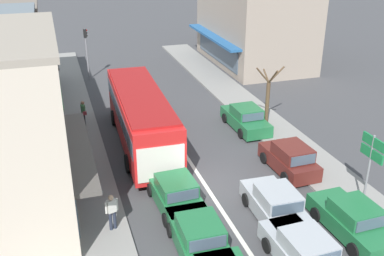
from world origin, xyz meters
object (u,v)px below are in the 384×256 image
object	(u,v)px
city_bus	(141,115)
sedan_behind_bus_near	(176,194)
sedan_behind_bus_mid	(200,238)
pedestrian_browsing_midblock	(112,210)
sedan_queue_far_back	(276,206)
directional_road_sign	(372,155)
street_tree_right	(268,99)
sedan_queue_gap_filler	(305,254)
parked_sedan_kerb_third	(246,119)
parked_hatchback_kerb_second	(290,159)
parked_sedan_kerb_front	(353,220)
pedestrian_with_handbag_near	(83,112)
traffic_light_downstreet	(86,45)

from	to	relation	value
city_bus	sedan_behind_bus_near	world-z (taller)	city_bus
sedan_behind_bus_mid	pedestrian_browsing_midblock	distance (m)	3.82
sedan_queue_far_back	directional_road_sign	distance (m)	4.62
street_tree_right	sedan_queue_gap_filler	bearing A→B (deg)	-109.83
sedan_behind_bus_mid	parked_sedan_kerb_third	size ratio (longest dim) A/B	1.00
sedan_queue_far_back	parked_hatchback_kerb_second	bearing A→B (deg)	54.02
sedan_queue_gap_filler	pedestrian_browsing_midblock	bearing A→B (deg)	145.80
parked_sedan_kerb_front	sedan_queue_gap_filler	bearing A→B (deg)	-157.06
sedan_queue_far_back	parked_sedan_kerb_third	world-z (taller)	same
pedestrian_browsing_midblock	parked_sedan_kerb_front	bearing A→B (deg)	-18.44
city_bus	street_tree_right	world-z (taller)	street_tree_right
city_bus	pedestrian_with_handbag_near	size ratio (longest dim) A/B	6.71
directional_road_sign	street_tree_right	size ratio (longest dim) A/B	0.89
sedan_behind_bus_near	parked_sedan_kerb_third	world-z (taller)	same
traffic_light_downstreet	sedan_behind_bus_near	bearing A→B (deg)	-84.89
parked_hatchback_kerb_second	parked_sedan_kerb_third	world-z (taller)	parked_hatchback_kerb_second
sedan_queue_gap_filler	traffic_light_downstreet	size ratio (longest dim) A/B	1.01
parked_sedan_kerb_third	pedestrian_browsing_midblock	bearing A→B (deg)	-139.72
city_bus	pedestrian_with_handbag_near	xyz separation A→B (m)	(-2.97, 3.52, -0.81)
sedan_queue_gap_filler	directional_road_sign	xyz separation A→B (m)	(4.56, 2.70, 2.04)
city_bus	pedestrian_browsing_midblock	bearing A→B (deg)	-110.11
sedan_behind_bus_near	street_tree_right	world-z (taller)	street_tree_right
parked_hatchback_kerb_second	pedestrian_with_handbag_near	world-z (taller)	pedestrian_with_handbag_near
parked_sedan_kerb_front	street_tree_right	world-z (taller)	street_tree_right
traffic_light_downstreet	pedestrian_with_handbag_near	xyz separation A→B (m)	(-1.29, -10.09, -1.79)
parked_sedan_kerb_front	directional_road_sign	distance (m)	2.99
pedestrian_browsing_midblock	pedestrian_with_handbag_near	bearing A→B (deg)	90.70
city_bus	directional_road_sign	world-z (taller)	directional_road_sign
parked_sedan_kerb_third	pedestrian_with_handbag_near	bearing A→B (deg)	161.56
city_bus	pedestrian_with_handbag_near	world-z (taller)	city_bus
directional_road_sign	sedan_queue_far_back	bearing A→B (deg)	174.11
sedan_behind_bus_near	traffic_light_downstreet	size ratio (longest dim) A/B	1.02
sedan_queue_gap_filler	parked_sedan_kerb_front	size ratio (longest dim) A/B	1.00
sedan_queue_gap_filler	sedan_behind_bus_mid	xyz separation A→B (m)	(-3.41, 2.02, 0.00)
city_bus	sedan_behind_bus_near	bearing A→B (deg)	-88.81
traffic_light_downstreet	street_tree_right	xyz separation A→B (m)	(9.62, -13.60, -0.91)
city_bus	pedestrian_with_handbag_near	distance (m)	4.68
parked_hatchback_kerb_second	pedestrian_with_handbag_near	size ratio (longest dim) A/B	2.30
city_bus	pedestrian_browsing_midblock	size ratio (longest dim) A/B	6.71
street_tree_right	pedestrian_browsing_midblock	xyz separation A→B (m)	(-10.77, -7.75, -0.88)
sedan_queue_gap_filler	parked_sedan_kerb_third	world-z (taller)	same
directional_road_sign	pedestrian_browsing_midblock	distance (m)	11.21
sedan_queue_gap_filler	parked_sedan_kerb_front	world-z (taller)	same
parked_sedan_kerb_front	street_tree_right	bearing A→B (deg)	82.48
sedan_behind_bus_mid	pedestrian_browsing_midblock	bearing A→B (deg)	142.10
sedan_behind_bus_mid	parked_sedan_kerb_front	distance (m)	6.39
pedestrian_with_handbag_near	parked_sedan_kerb_front	bearing A→B (deg)	-56.60
traffic_light_downstreet	pedestrian_browsing_midblock	xyz separation A→B (m)	(-1.15, -21.35, -1.79)
parked_sedan_kerb_front	pedestrian_browsing_midblock	world-z (taller)	pedestrian_browsing_midblock
parked_hatchback_kerb_second	directional_road_sign	bearing A→B (deg)	-69.48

